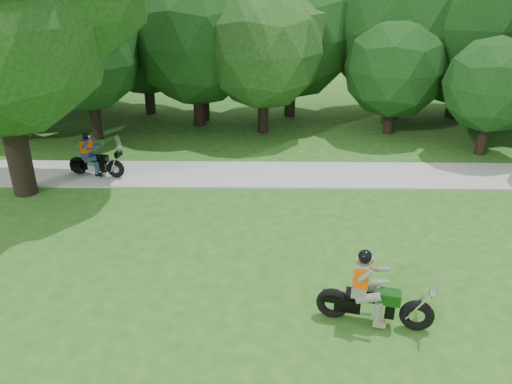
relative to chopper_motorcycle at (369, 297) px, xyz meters
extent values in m
plane|color=#245819|center=(1.24, -0.64, -0.59)|extent=(100.00, 100.00, 0.00)
cube|color=#A6A6A1|center=(1.24, 7.36, -0.56)|extent=(60.00, 2.20, 0.06)
cylinder|color=black|center=(3.08, 11.97, 0.09)|extent=(0.40, 0.40, 1.35)
sphere|color=black|center=(3.08, 11.97, 2.06)|extent=(3.98, 3.98, 3.98)
cylinder|color=black|center=(-4.67, 13.78, 0.31)|extent=(0.45, 0.45, 1.80)
sphere|color=black|center=(-4.67, 13.78, 2.81)|extent=(4.93, 4.93, 4.93)
cylinder|color=black|center=(-10.28, 15.57, 0.31)|extent=(0.50, 0.50, 1.80)
sphere|color=black|center=(-10.28, 15.57, 3.18)|extent=(6.05, 6.05, 6.05)
cylinder|color=black|center=(-14.02, 15.89, 0.31)|extent=(0.50, 0.50, 1.80)
sphere|color=black|center=(-14.02, 15.89, 3.19)|extent=(6.08, 6.08, 6.08)
cylinder|color=black|center=(-11.69, 10.79, -0.09)|extent=(0.35, 0.35, 1.01)
sphere|color=black|center=(-11.69, 10.79, 1.40)|extent=(3.02, 3.02, 3.02)
cylinder|color=black|center=(3.79, 14.34, 0.31)|extent=(0.52, 0.52, 1.80)
sphere|color=black|center=(3.79, 14.34, 3.27)|extent=(6.34, 6.34, 6.34)
cylinder|color=black|center=(-2.06, 12.05, 0.31)|extent=(0.44, 0.44, 1.80)
sphere|color=#124015|center=(-2.06, 12.05, 2.74)|extent=(4.70, 4.70, 4.70)
cylinder|color=black|center=(-7.30, 14.80, 0.31)|extent=(0.46, 0.46, 1.80)
sphere|color=black|center=(-7.30, 14.80, 2.90)|extent=(5.20, 5.20, 5.20)
cylinder|color=black|center=(6.51, 14.43, 0.31)|extent=(0.56, 0.56, 1.80)
sphere|color=black|center=(6.51, 14.43, 3.55)|extent=(7.21, 7.21, 7.21)
cylinder|color=black|center=(-8.63, 11.07, 0.30)|extent=(0.38, 0.38, 1.79)
sphere|color=black|center=(-8.63, 11.07, 2.40)|extent=(3.70, 3.70, 3.70)
cylinder|color=black|center=(5.88, 9.51, 0.13)|extent=(0.37, 0.37, 1.44)
sphere|color=black|center=(5.88, 9.51, 1.94)|extent=(3.36, 3.36, 3.36)
cylinder|color=black|center=(-0.85, 14.44, 0.31)|extent=(0.48, 0.48, 1.80)
sphere|color=black|center=(-0.85, 14.44, 3.01)|extent=(5.55, 5.55, 5.55)
cylinder|color=black|center=(-4.81, 12.96, 0.31)|extent=(0.46, 0.46, 1.80)
sphere|color=black|center=(-4.81, 12.96, 2.90)|extent=(5.19, 5.19, 5.19)
cylinder|color=black|center=(-9.26, 5.86, 1.51)|extent=(0.68, 0.68, 4.20)
torus|color=black|center=(-0.66, 0.15, -0.26)|extent=(0.68, 0.33, 0.65)
torus|color=black|center=(0.88, -0.20, -0.26)|extent=(0.68, 0.33, 0.65)
cube|color=black|center=(-0.08, 0.02, -0.22)|extent=(1.16, 0.47, 0.30)
cube|color=silver|center=(0.08, -0.02, -0.22)|extent=(0.51, 0.41, 0.37)
cube|color=black|center=(0.32, -0.07, 0.06)|extent=(0.53, 0.38, 0.24)
cube|color=black|center=(-0.20, 0.05, 0.02)|extent=(0.54, 0.40, 0.09)
cylinder|color=silver|center=(0.91, -0.21, 0.06)|extent=(0.50, 0.15, 0.77)
cylinder|color=silver|center=(1.13, -0.26, 0.46)|extent=(0.16, 0.59, 0.03)
cube|color=#5F6855|center=(-0.20, 0.05, 0.15)|extent=(0.35, 0.41, 0.22)
cube|color=#5F6855|center=(-0.18, 0.04, 0.49)|extent=(0.32, 0.43, 0.52)
cube|color=#FF4C05|center=(-0.18, 0.04, 0.51)|extent=(0.36, 0.48, 0.41)
sphere|color=black|center=(-0.16, 0.04, 0.88)|extent=(0.26, 0.26, 0.26)
torus|color=black|center=(-8.10, 7.25, -0.23)|extent=(0.62, 0.29, 0.60)
torus|color=black|center=(-6.80, 6.99, -0.23)|extent=(0.62, 0.29, 0.60)
cube|color=black|center=(-7.60, 7.15, -0.19)|extent=(0.98, 0.39, 0.27)
cube|color=silver|center=(-7.47, 7.13, -0.19)|extent=(0.46, 0.37, 0.34)
cube|color=black|center=(-7.27, 7.08, 0.07)|extent=(0.49, 0.34, 0.22)
cube|color=black|center=(-7.71, 7.17, 0.04)|extent=(0.49, 0.36, 0.09)
cylinder|color=silver|center=(-6.76, 6.98, 0.07)|extent=(0.34, 0.10, 0.77)
cylinder|color=silver|center=(-6.62, 6.95, 0.44)|extent=(0.14, 0.54, 0.03)
cube|color=black|center=(-8.10, 7.06, -0.19)|extent=(0.37, 0.17, 0.29)
cube|color=black|center=(-8.02, 7.43, -0.19)|extent=(0.37, 0.17, 0.29)
cube|color=#1C314C|center=(-7.71, 7.17, 0.16)|extent=(0.32, 0.37, 0.21)
cube|color=#1C314C|center=(-7.69, 7.17, 0.47)|extent=(0.29, 0.40, 0.48)
cube|color=#FF4C05|center=(-7.69, 7.17, 0.48)|extent=(0.32, 0.44, 0.38)
sphere|color=black|center=(-7.67, 7.17, 0.83)|extent=(0.24, 0.24, 0.24)
camera|label=1|loc=(-2.04, -7.82, 5.78)|focal=35.00mm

